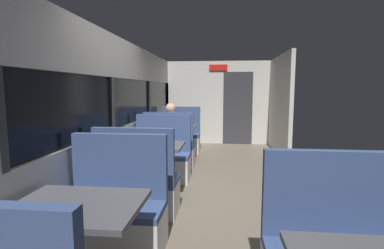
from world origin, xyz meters
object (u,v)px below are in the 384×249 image
(bench_far_window_facing_entry, at_px, (180,139))
(seated_passenger, at_px, (171,140))
(dining_table_near_window, at_px, (78,217))
(bench_mid_window_facing_end, at_px, (138,188))
(dining_table_far_window, at_px, (176,130))
(dining_table_mid_window, at_px, (152,151))
(bench_mid_window_facing_entry, at_px, (162,160))
(bench_near_window_facing_entry, at_px, (115,216))
(bench_far_window_facing_end, at_px, (170,151))

(bench_far_window_facing_entry, height_order, seated_passenger, seated_passenger)
(dining_table_near_window, relative_size, seated_passenger, 0.71)
(bench_mid_window_facing_end, relative_size, dining_table_far_window, 1.22)
(seated_passenger, bearing_deg, bench_mid_window_facing_end, -90.00)
(dining_table_mid_window, relative_size, seated_passenger, 0.71)
(dining_table_mid_window, bearing_deg, dining_table_near_window, -90.00)
(bench_mid_window_facing_entry, relative_size, dining_table_far_window, 1.22)
(dining_table_near_window, distance_m, dining_table_far_window, 4.35)
(bench_near_window_facing_entry, height_order, dining_table_far_window, bench_near_window_facing_entry)
(dining_table_mid_window, distance_m, bench_far_window_facing_end, 1.51)
(dining_table_near_window, bearing_deg, bench_far_window_facing_end, 90.00)
(dining_table_mid_window, relative_size, bench_mid_window_facing_entry, 0.82)
(bench_mid_window_facing_end, bearing_deg, seated_passenger, 90.00)
(bench_near_window_facing_entry, relative_size, bench_far_window_facing_end, 1.00)
(bench_far_window_facing_entry, bearing_deg, dining_table_near_window, -90.00)
(dining_table_mid_window, distance_m, bench_mid_window_facing_end, 0.77)
(dining_table_near_window, distance_m, bench_mid_window_facing_end, 1.51)
(bench_far_window_facing_end, bearing_deg, bench_mid_window_facing_end, -90.00)
(bench_mid_window_facing_entry, bearing_deg, bench_far_window_facing_end, 90.00)
(bench_near_window_facing_entry, distance_m, dining_table_far_window, 3.66)
(bench_far_window_facing_end, relative_size, seated_passenger, 0.87)
(bench_near_window_facing_entry, bearing_deg, bench_mid_window_facing_end, 90.00)
(bench_mid_window_facing_end, bearing_deg, bench_near_window_facing_entry, -90.00)
(dining_table_mid_window, xyz_separation_m, bench_mid_window_facing_entry, (0.00, 0.70, -0.31))
(dining_table_near_window, distance_m, seated_passenger, 3.72)
(dining_table_near_window, xyz_separation_m, bench_far_window_facing_entry, (0.00, 5.05, -0.31))
(dining_table_near_window, bearing_deg, bench_far_window_facing_entry, 90.00)
(dining_table_mid_window, distance_m, bench_mid_window_facing_entry, 0.77)
(dining_table_far_window, bearing_deg, bench_far_window_facing_end, -90.00)
(dining_table_far_window, bearing_deg, bench_mid_window_facing_entry, -90.00)
(dining_table_near_window, height_order, dining_table_far_window, same)
(dining_table_far_window, xyz_separation_m, bench_far_window_facing_entry, (0.00, 0.70, -0.31))
(seated_passenger, bearing_deg, bench_near_window_facing_entry, -90.00)
(bench_far_window_facing_entry, bearing_deg, seated_passenger, -90.00)
(bench_near_window_facing_entry, xyz_separation_m, bench_far_window_facing_end, (0.00, 2.95, 0.00))
(bench_near_window_facing_entry, relative_size, dining_table_far_window, 1.22)
(bench_near_window_facing_entry, height_order, seated_passenger, seated_passenger)
(seated_passenger, bearing_deg, dining_table_near_window, -90.00)
(bench_near_window_facing_entry, bearing_deg, dining_table_mid_window, 90.00)
(bench_far_window_facing_end, height_order, seated_passenger, seated_passenger)
(bench_far_window_facing_end, bearing_deg, dining_table_near_window, -90.00)
(bench_near_window_facing_entry, bearing_deg, bench_far_window_facing_end, 90.00)
(dining_table_near_window, relative_size, dining_table_mid_window, 1.00)
(bench_far_window_facing_end, distance_m, bench_far_window_facing_entry, 1.40)
(bench_far_window_facing_end, bearing_deg, bench_mid_window_facing_entry, -90.00)
(dining_table_near_window, bearing_deg, bench_near_window_facing_entry, 90.00)
(dining_table_near_window, xyz_separation_m, bench_near_window_facing_entry, (0.00, 0.70, -0.31))
(dining_table_near_window, relative_size, bench_far_window_facing_end, 0.82)
(bench_near_window_facing_entry, height_order, bench_mid_window_facing_end, same)
(dining_table_far_window, bearing_deg, bench_mid_window_facing_end, -90.00)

